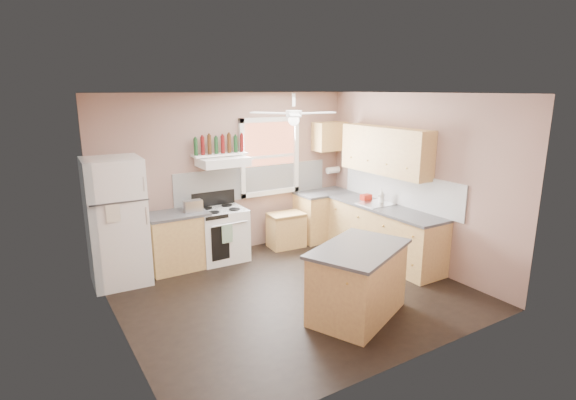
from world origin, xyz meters
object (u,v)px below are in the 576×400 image
refrigerator (116,222)px  cart (286,230)px  toaster (193,206)px  stove (222,234)px  island (358,283)px

refrigerator → cart: bearing=3.1°
toaster → refrigerator: bearing=-175.2°
stove → cart: size_ratio=1.39×
refrigerator → island: (2.28, -2.59, -0.49)m
toaster → cart: 1.83m
cart → toaster: bearing=-175.5°
refrigerator → cart: refrigerator is taller
toaster → stove: toaster is taller
cart → island: (-0.57, -2.61, 0.12)m
refrigerator → toaster: (1.15, 0.01, 0.07)m
toaster → cart: (1.70, 0.00, -0.68)m
refrigerator → cart: (2.85, 0.01, -0.61)m
stove → refrigerator: bearing=-176.2°
toaster → cart: size_ratio=0.45×
island → toaster: bearing=89.6°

